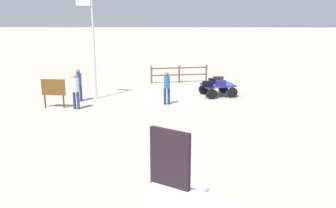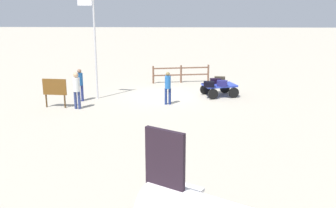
% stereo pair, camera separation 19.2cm
% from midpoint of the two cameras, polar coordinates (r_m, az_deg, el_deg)
% --- Properties ---
extents(ground_plane, '(120.00, 120.00, 0.00)m').
position_cam_midpoint_polar(ground_plane, '(22.01, -0.80, 1.21)').
color(ground_plane, '#B0A694').
extents(luggage_cart, '(2.14, 1.82, 0.68)m').
position_cam_midpoint_polar(luggage_cart, '(22.06, 7.07, 2.42)').
color(luggage_cart, '#3045BF').
rests_on(luggage_cart, ground).
extents(suitcase_dark, '(0.63, 0.43, 0.29)m').
position_cam_midpoint_polar(suitcase_dark, '(22.19, 6.55, 3.42)').
color(suitcase_dark, black).
rests_on(suitcase_dark, luggage_cart).
extents(suitcase_tan, '(0.60, 0.40, 0.29)m').
position_cam_midpoint_polar(suitcase_tan, '(21.28, 5.62, 2.95)').
color(suitcase_tan, black).
rests_on(suitcase_tan, luggage_cart).
extents(suitcase_navy, '(0.62, 0.46, 0.31)m').
position_cam_midpoint_polar(suitcase_navy, '(21.54, 7.54, 3.07)').
color(suitcase_navy, navy).
rests_on(suitcase_navy, luggage_cart).
extents(suitcase_maroon, '(0.64, 0.36, 0.31)m').
position_cam_midpoint_polar(suitcase_maroon, '(22.65, 7.19, 3.66)').
color(suitcase_maroon, '#3F3625').
rests_on(suitcase_maroon, luggage_cart).
extents(worker_lead, '(0.34, 0.34, 1.72)m').
position_cam_midpoint_polar(worker_lead, '(19.96, -0.45, 2.66)').
color(worker_lead, navy).
rests_on(worker_lead, ground).
extents(worker_trailing, '(0.39, 0.39, 1.85)m').
position_cam_midpoint_polar(worker_trailing, '(19.61, -13.77, 2.36)').
color(worker_trailing, navy).
rests_on(worker_trailing, ground).
extents(worker_supervisor, '(0.39, 0.39, 1.75)m').
position_cam_midpoint_polar(worker_supervisor, '(21.16, -13.31, 3.07)').
color(worker_supervisor, navy).
rests_on(worker_supervisor, ground).
extents(flagpole, '(0.90, 0.20, 5.60)m').
position_cam_midpoint_polar(flagpole, '(21.26, -11.40, 9.28)').
color(flagpole, silver).
rests_on(flagpole, ground).
extents(signboard, '(1.22, 0.18, 1.47)m').
position_cam_midpoint_polar(signboard, '(20.17, -16.82, 2.13)').
color(signboard, '#4C3319').
rests_on(signboard, ground).
extents(wooden_fence, '(3.75, 0.76, 1.15)m').
position_cam_midpoint_polar(wooden_fence, '(25.54, 1.44, 4.64)').
color(wooden_fence, brown).
rests_on(wooden_fence, ground).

